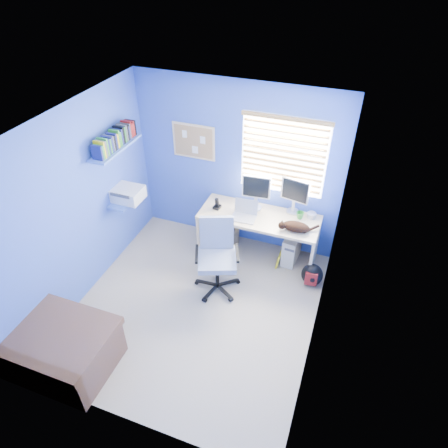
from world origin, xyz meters
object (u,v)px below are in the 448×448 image
(laptop, at_px, (244,212))
(cat, at_px, (296,227))
(office_chair, at_px, (217,265))
(tower_pc, at_px, (292,248))
(desk, at_px, (258,237))

(laptop, xyz_separation_m, cat, (0.74, -0.03, -0.05))
(office_chair, bearing_deg, cat, 35.51)
(tower_pc, bearing_deg, office_chair, -129.25)
(desk, relative_size, cat, 4.66)
(cat, height_order, tower_pc, cat)
(laptop, xyz_separation_m, tower_pc, (0.69, 0.22, -0.62))
(cat, bearing_deg, laptop, 161.72)
(laptop, relative_size, cat, 0.91)
(desk, xyz_separation_m, laptop, (-0.19, -0.12, 0.48))
(desk, height_order, tower_pc, desk)
(tower_pc, relative_size, office_chair, 0.44)
(desk, relative_size, tower_pc, 3.76)
(cat, bearing_deg, office_chair, -160.82)
(cat, xyz_separation_m, tower_pc, (-0.05, 0.25, -0.58))
(desk, height_order, office_chair, office_chair)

